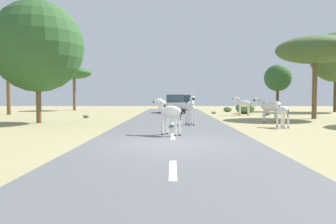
{
  "coord_description": "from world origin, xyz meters",
  "views": [
    {
      "loc": [
        0.2,
        -11.18,
        1.63
      ],
      "look_at": [
        -0.1,
        8.1,
        0.73
      ],
      "focal_mm": 36.18,
      "sensor_mm": 36.0,
      "label": 1
    }
  ],
  "objects_px": {
    "car_1": "(175,104)",
    "tree_1": "(278,78)",
    "car_0": "(184,103)",
    "rock_1": "(267,113)",
    "tree_6": "(74,73)",
    "zebra_4": "(269,107)",
    "bush_1": "(245,108)",
    "zebra_3": "(169,112)",
    "tree_2": "(38,46)",
    "tree_3": "(8,59)",
    "rock_2": "(214,112)",
    "zebra_1": "(282,111)",
    "zebra_0": "(190,107)",
    "rock_0": "(86,116)",
    "bush_0": "(228,109)",
    "zebra_2": "(243,104)",
    "tree_4": "(336,57)",
    "tree_5": "(315,50)"
  },
  "relations": [
    {
      "from": "tree_1",
      "to": "tree_5",
      "type": "xyz_separation_m",
      "value": [
        -1.09,
        -12.22,
        1.34
      ]
    },
    {
      "from": "bush_1",
      "to": "zebra_1",
      "type": "bearing_deg",
      "value": -94.4
    },
    {
      "from": "zebra_0",
      "to": "car_0",
      "type": "relative_size",
      "value": 0.4
    },
    {
      "from": "car_0",
      "to": "tree_6",
      "type": "bearing_deg",
      "value": -176.6
    },
    {
      "from": "zebra_3",
      "to": "tree_4",
      "type": "height_order",
      "value": "tree_4"
    },
    {
      "from": "tree_3",
      "to": "zebra_3",
      "type": "bearing_deg",
      "value": -47.98
    },
    {
      "from": "zebra_4",
      "to": "zebra_0",
      "type": "bearing_deg",
      "value": 119.63
    },
    {
      "from": "tree_3",
      "to": "bush_1",
      "type": "xyz_separation_m",
      "value": [
        21.31,
        2.04,
        -4.37
      ]
    },
    {
      "from": "car_0",
      "to": "rock_1",
      "type": "distance_m",
      "value": 12.47
    },
    {
      "from": "car_0",
      "to": "car_1",
      "type": "height_order",
      "value": "same"
    },
    {
      "from": "tree_4",
      "to": "rock_1",
      "type": "height_order",
      "value": "tree_4"
    },
    {
      "from": "tree_5",
      "to": "bush_1",
      "type": "xyz_separation_m",
      "value": [
        -3.49,
        7.12,
        -4.41
      ]
    },
    {
      "from": "zebra_1",
      "to": "tree_2",
      "type": "xyz_separation_m",
      "value": [
        -13.82,
        2.79,
        3.78
      ]
    },
    {
      "from": "zebra_4",
      "to": "tree_6",
      "type": "height_order",
      "value": "tree_6"
    },
    {
      "from": "zebra_3",
      "to": "rock_2",
      "type": "distance_m",
      "value": 18.11
    },
    {
      "from": "zebra_3",
      "to": "rock_0",
      "type": "relative_size",
      "value": 3.35
    },
    {
      "from": "zebra_3",
      "to": "tree_2",
      "type": "relative_size",
      "value": 0.21
    },
    {
      "from": "tree_6",
      "to": "tree_1",
      "type": "bearing_deg",
      "value": -5.2
    },
    {
      "from": "zebra_1",
      "to": "tree_6",
      "type": "xyz_separation_m",
      "value": [
        -17.08,
        21.33,
        3.44
      ]
    },
    {
      "from": "car_1",
      "to": "tree_6",
      "type": "bearing_deg",
      "value": -31.03
    },
    {
      "from": "zebra_3",
      "to": "rock_2",
      "type": "bearing_deg",
      "value": 29.47
    },
    {
      "from": "zebra_1",
      "to": "bush_0",
      "type": "distance_m",
      "value": 17.78
    },
    {
      "from": "zebra_0",
      "to": "rock_1",
      "type": "relative_size",
      "value": 2.91
    },
    {
      "from": "car_0",
      "to": "bush_1",
      "type": "height_order",
      "value": "car_0"
    },
    {
      "from": "zebra_4",
      "to": "bush_1",
      "type": "xyz_separation_m",
      "value": [
        0.77,
        10.54,
        -0.42
      ]
    },
    {
      "from": "tree_1",
      "to": "zebra_0",
      "type": "bearing_deg",
      "value": -119.51
    },
    {
      "from": "car_0",
      "to": "car_1",
      "type": "xyz_separation_m",
      "value": [
        -1.06,
        -6.79,
        0.0
      ]
    },
    {
      "from": "car_1",
      "to": "tree_3",
      "type": "relative_size",
      "value": 0.79
    },
    {
      "from": "zebra_0",
      "to": "rock_0",
      "type": "distance_m",
      "value": 10.09
    },
    {
      "from": "car_1",
      "to": "bush_1",
      "type": "bearing_deg",
      "value": 169.49
    },
    {
      "from": "zebra_4",
      "to": "rock_1",
      "type": "distance_m",
      "value": 8.16
    },
    {
      "from": "zebra_4",
      "to": "car_1",
      "type": "height_order",
      "value": "car_1"
    },
    {
      "from": "car_0",
      "to": "tree_2",
      "type": "distance_m",
      "value": 21.58
    },
    {
      "from": "zebra_1",
      "to": "tree_4",
      "type": "distance_m",
      "value": 21.66
    },
    {
      "from": "tree_6",
      "to": "rock_1",
      "type": "height_order",
      "value": "tree_6"
    },
    {
      "from": "tree_6",
      "to": "rock_2",
      "type": "xyz_separation_m",
      "value": [
        15.2,
        -7.56,
        -4.16
      ]
    },
    {
      "from": "zebra_1",
      "to": "tree_6",
      "type": "height_order",
      "value": "tree_6"
    },
    {
      "from": "car_0",
      "to": "tree_1",
      "type": "distance_m",
      "value": 10.79
    },
    {
      "from": "rock_1",
      "to": "rock_2",
      "type": "xyz_separation_m",
      "value": [
        -4.3,
        2.31,
        -0.1
      ]
    },
    {
      "from": "car_0",
      "to": "tree_1",
      "type": "height_order",
      "value": "tree_1"
    },
    {
      "from": "rock_0",
      "to": "car_1",
      "type": "bearing_deg",
      "value": 47.94
    },
    {
      "from": "zebra_3",
      "to": "tree_6",
      "type": "relative_size",
      "value": 0.31
    },
    {
      "from": "tree_2",
      "to": "zebra_4",
      "type": "bearing_deg",
      "value": 3.34
    },
    {
      "from": "bush_0",
      "to": "tree_2",
      "type": "bearing_deg",
      "value": -132.77
    },
    {
      "from": "zebra_1",
      "to": "zebra_2",
      "type": "relative_size",
      "value": 0.91
    },
    {
      "from": "zebra_3",
      "to": "zebra_4",
      "type": "distance_m",
      "value": 9.68
    },
    {
      "from": "tree_2",
      "to": "bush_0",
      "type": "bearing_deg",
      "value": 47.23
    },
    {
      "from": "bush_0",
      "to": "tree_3",
      "type": "bearing_deg",
      "value": -164.42
    },
    {
      "from": "car_1",
      "to": "tree_1",
      "type": "distance_m",
      "value": 12.24
    },
    {
      "from": "zebra_0",
      "to": "tree_6",
      "type": "xyz_separation_m",
      "value": [
        -12.37,
        20.4,
        3.25
      ]
    }
  ]
}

